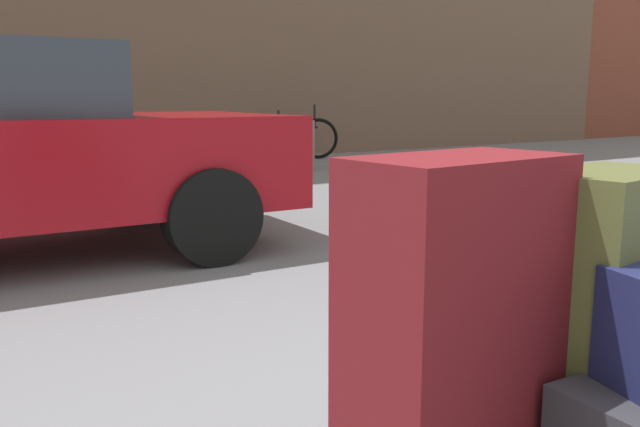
% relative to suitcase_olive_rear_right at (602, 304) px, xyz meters
% --- Properties ---
extents(suitcase_olive_rear_right, '(0.40, 0.28, 0.59)m').
position_rel_suitcase_olive_rear_right_xyz_m(suitcase_olive_rear_right, '(0.00, 0.00, 0.00)').
color(suitcase_olive_rear_right, '#4C5128').
rests_on(suitcase_olive_rear_right, luggage_cart).
extents(suitcase_maroon_stacked_top, '(0.45, 0.28, 0.64)m').
position_rel_suitcase_olive_rear_right_xyz_m(suitcase_maroon_stacked_top, '(-0.39, 0.05, 0.02)').
color(suitcase_maroon_stacked_top, maroon).
rests_on(suitcase_maroon_stacked_top, luggage_cart).
extents(bicycle_leaning, '(1.68, 0.64, 0.96)m').
position_rel_suitcase_olive_rear_right_xyz_m(bicycle_leaning, '(4.63, 9.26, -0.26)').
color(bicycle_leaning, black).
rests_on(bicycle_leaning, ground_plane).
extents(bollard_kerb_near, '(0.26, 0.26, 0.75)m').
position_rel_suitcase_olive_rear_right_xyz_m(bollard_kerb_near, '(2.54, 7.55, -0.26)').
color(bollard_kerb_near, '#72665B').
rests_on(bollard_kerb_near, ground_plane).
extents(bollard_kerb_mid, '(0.26, 0.26, 0.75)m').
position_rel_suitcase_olive_rear_right_xyz_m(bollard_kerb_mid, '(3.91, 7.55, -0.26)').
color(bollard_kerb_mid, '#72665B').
rests_on(bollard_kerb_mid, ground_plane).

